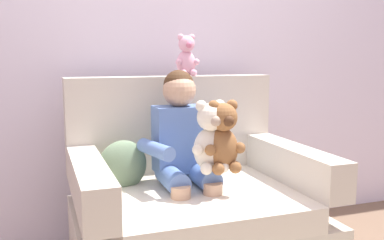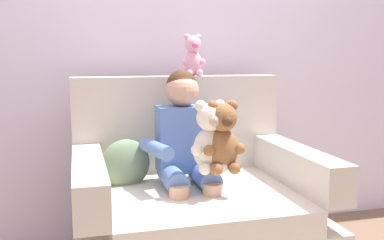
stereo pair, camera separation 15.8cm
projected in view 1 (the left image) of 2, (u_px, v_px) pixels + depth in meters
The scene contains 7 objects.
back_wall at pixel (158, 27), 2.64m from camera, with size 6.00×0.10×2.60m, color silver.
armchair at pixel (192, 215), 2.20m from camera, with size 1.17×0.92×1.01m.
seated_child at pixel (184, 144), 2.17m from camera, with size 0.45×0.39×0.82m.
plush_cream at pixel (211, 138), 2.02m from camera, with size 0.20×0.16×0.34m.
plush_brown at pixel (223, 139), 2.01m from camera, with size 0.20×0.16×0.34m.
plush_pink_on_backrest at pixel (186, 57), 2.43m from camera, with size 0.14×0.11×0.24m.
throw_pillow at pixel (123, 166), 2.17m from camera, with size 0.26×0.12×0.26m, color slate.
Camera 1 is at (-0.71, -1.94, 1.13)m, focal length 40.33 mm.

